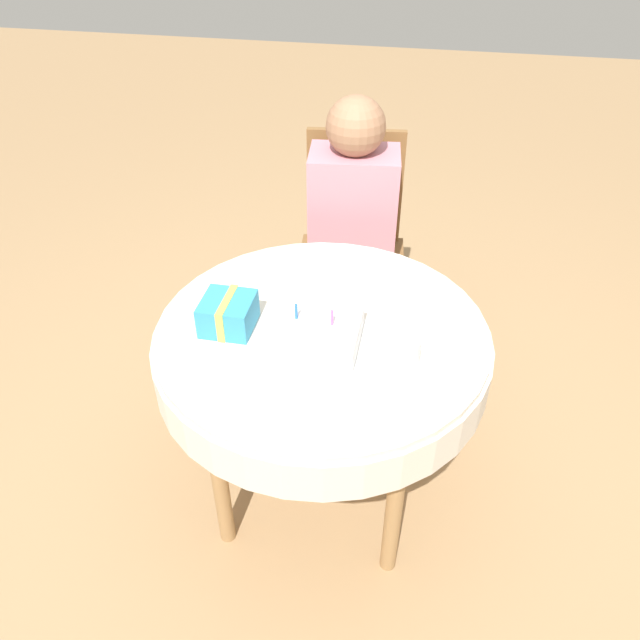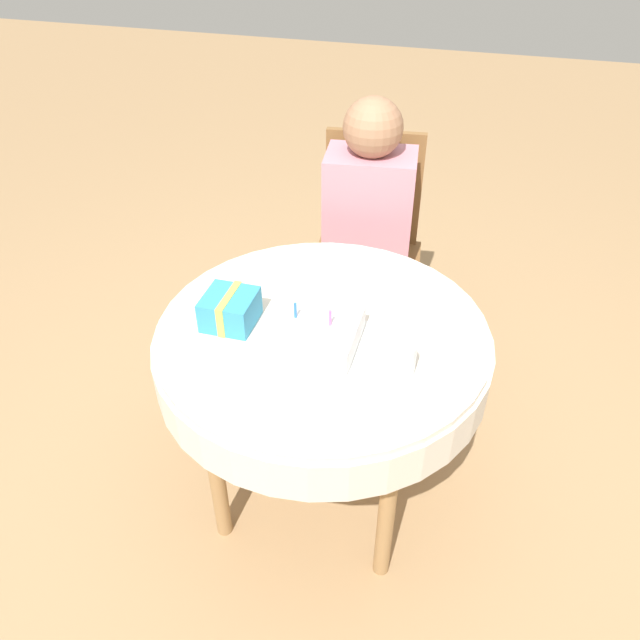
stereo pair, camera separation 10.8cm
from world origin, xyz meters
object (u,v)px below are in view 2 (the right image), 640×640
Objects in this scene: chair at (368,244)px; drinking_glass at (402,358)px; person at (368,215)px; birthday_cake at (314,333)px; gift_box at (230,309)px.

drinking_glass is (0.28, -0.98, 0.26)m from chair.
drinking_glass is at bearing -79.03° from person.
chair is at bearing 91.98° from birthday_cake.
chair is at bearing 106.18° from drinking_glass.
chair is at bearing 90.00° from person.
drinking_glass and gift_box have the same top height.
chair reaches higher than birthday_cake.
drinking_glass is at bearing -10.92° from birthday_cake.
person is (0.01, -0.10, 0.19)m from chair.
person is 0.83m from gift_box.
person is at bearing 91.46° from birthday_cake.
person is 0.83m from birthday_cake.
person reaches higher than birthday_cake.
gift_box is at bearing -110.64° from chair.
drinking_glass is at bearing -80.12° from chair.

